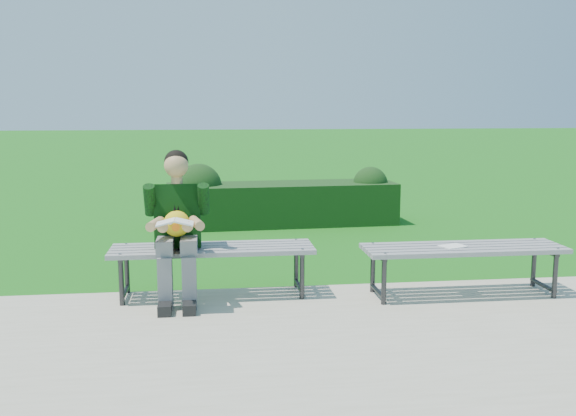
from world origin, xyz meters
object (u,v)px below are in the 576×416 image
seated_boy (177,222)px  bench_left (213,253)px  paper_sheet (453,246)px  hedge (277,200)px  bench_right (463,252)px

seated_boy → bench_left: bearing=17.2°
paper_sheet → bench_left: bearing=173.4°
bench_left → paper_sheet: bearing=-6.6°
hedge → paper_sheet: hedge is taller
seated_boy → paper_sheet: bearing=-3.6°
seated_boy → hedge: bearing=70.9°
paper_sheet → seated_boy: bearing=176.4°
hedge → bench_right: hedge is taller
hedge → bench_right: 3.97m
bench_right → paper_sheet: 0.12m
seated_boy → paper_sheet: size_ratio=5.02×
hedge → seated_boy: 3.83m
bench_left → bench_right: bearing=-6.3°
bench_left → seated_boy: 0.43m
hedge → bench_left: hedge is taller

